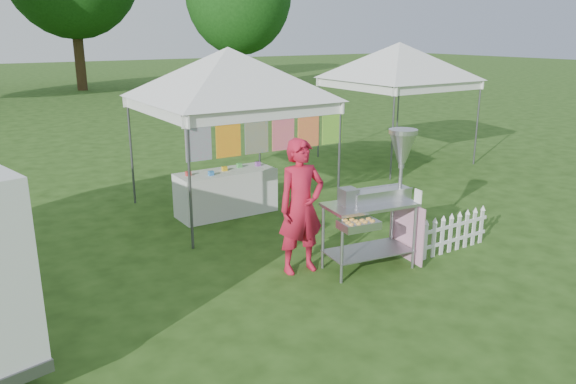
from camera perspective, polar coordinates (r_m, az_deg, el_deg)
ground at (r=7.94m, az=6.08°, el=-8.36°), size 120.00×120.00×0.00m
canopy_main at (r=10.19m, az=-6.12°, el=14.38°), size 4.24×4.24×3.45m
canopy_right at (r=14.63m, az=11.29°, el=14.68°), size 4.24×4.24×3.45m
donut_cart at (r=7.90m, az=9.69°, el=0.29°), size 1.51×0.94×1.96m
vendor at (r=7.71m, az=1.35°, el=-1.50°), size 0.72×0.51×1.89m
picket_fence at (r=8.97m, az=16.54°, el=-4.05°), size 1.44×0.04×0.56m
display_table at (r=10.37m, az=-6.30°, el=-0.07°), size 1.80×0.70×0.81m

